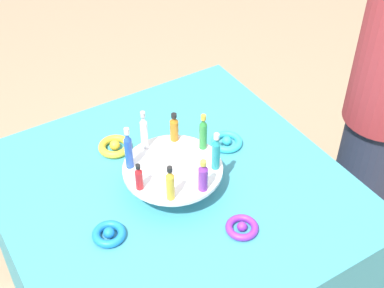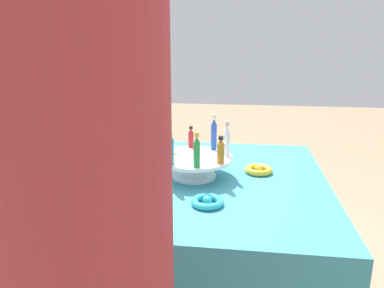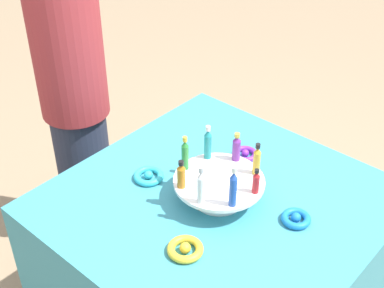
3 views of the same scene
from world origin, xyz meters
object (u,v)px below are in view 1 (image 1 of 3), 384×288
object	(u,v)px
bottle_purple	(203,176)
bottle_amber	(174,128)
ribbon_bow_blue	(109,234)
bottle_green	(203,133)
bottle_red	(139,178)
bottle_blue	(128,150)
bottle_teal	(216,153)
ribbon_bow_purple	(242,227)
ribbon_bow_gold	(115,146)
bottle_clear	(144,131)
display_stand	(173,173)
bottle_gold	(170,184)
ribbon_bow_teal	(227,142)

from	to	relation	value
bottle_purple	bottle_amber	xyz separation A→B (m)	(-0.23, 0.04, -0.00)
ribbon_bow_blue	bottle_green	bearing A→B (deg)	105.64
bottle_red	bottle_green	bearing A→B (deg)	102.43
bottle_blue	bottle_teal	bearing A→B (deg)	57.43
bottle_red	bottle_teal	size ratio (longest dim) A/B	0.70
bottle_amber	bottle_green	bearing A→B (deg)	34.93
bottle_red	ribbon_bow_purple	distance (m)	0.31
bottle_blue	ribbon_bow_gold	xyz separation A→B (m)	(-0.18, 0.03, -0.13)
bottle_blue	bottle_clear	bearing A→B (deg)	124.93
bottle_green	ribbon_bow_purple	distance (m)	0.30
display_stand	bottle_purple	bearing A→B (deg)	12.43
bottle_red	bottle_purple	bearing A→B (deg)	57.43
bottle_clear	bottle_purple	distance (m)	0.25
bottle_blue	bottle_gold	distance (m)	0.18
ribbon_bow_purple	ribbon_bow_gold	xyz separation A→B (m)	(-0.49, -0.15, 0.00)
ribbon_bow_purple	bottle_amber	bearing A→B (deg)	-178.49
ribbon_bow_teal	bottle_blue	bearing A→B (deg)	-88.49
bottle_clear	ribbon_bow_blue	world-z (taller)	bottle_clear
bottle_amber	ribbon_bow_blue	world-z (taller)	bottle_amber
bottle_gold	bottle_amber	size ratio (longest dim) A/B	1.16
bottle_red	ribbon_bow_blue	bearing A→B (deg)	-68.42
bottle_blue	ribbon_bow_blue	world-z (taller)	bottle_blue
display_stand	ribbon_bow_teal	bearing A→B (deg)	107.18
display_stand	ribbon_bow_teal	xyz separation A→B (m)	(-0.08, 0.25, -0.04)
ribbon_bow_purple	ribbon_bow_teal	xyz separation A→B (m)	(-0.32, 0.17, 0.00)
bottle_blue	bottle_teal	size ratio (longest dim) A/B	1.13
display_stand	ribbon_bow_gold	xyz separation A→B (m)	(-0.25, -0.08, -0.04)
display_stand	ribbon_bow_teal	world-z (taller)	display_stand
bottle_clear	ribbon_bow_purple	xyz separation A→B (m)	(0.37, 0.10, -0.13)
bottle_gold	display_stand	bearing A→B (deg)	147.43
bottle_teal	bottle_amber	world-z (taller)	bottle_teal
display_stand	bottle_teal	size ratio (longest dim) A/B	2.35
bottle_blue	bottle_purple	size ratio (longest dim) A/B	1.36
ribbon_bow_teal	bottle_clear	bearing A→B (deg)	-99.40
bottle_green	ribbon_bow_blue	bearing A→B (deg)	-74.36
display_stand	bottle_green	size ratio (longest dim) A/B	2.38
bottle_purple	bottle_teal	xyz separation A→B (m)	(-0.05, 0.08, 0.01)
ribbon_bow_teal	ribbon_bow_gold	xyz separation A→B (m)	(-0.17, -0.32, 0.00)
ribbon_bow_purple	ribbon_bow_blue	bearing A→B (deg)	-117.82
ribbon_bow_blue	ribbon_bow_purple	bearing A→B (deg)	62.18
ribbon_bow_gold	bottle_blue	bearing A→B (deg)	-9.05
bottle_teal	bottle_green	xyz separation A→B (m)	(-0.09, 0.02, -0.00)
bottle_blue	ribbon_bow_purple	distance (m)	0.38
display_stand	bottle_teal	world-z (taller)	bottle_teal
bottle_gold	ribbon_bow_blue	bearing A→B (deg)	-99.05
bottle_clear	bottle_green	distance (m)	0.18
ribbon_bow_gold	bottle_green	bearing A→B (deg)	41.98
display_stand	bottle_amber	size ratio (longest dim) A/B	2.98
bottle_blue	bottle_amber	world-z (taller)	bottle_blue
ribbon_bow_gold	ribbon_bow_blue	bearing A→B (deg)	-27.82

